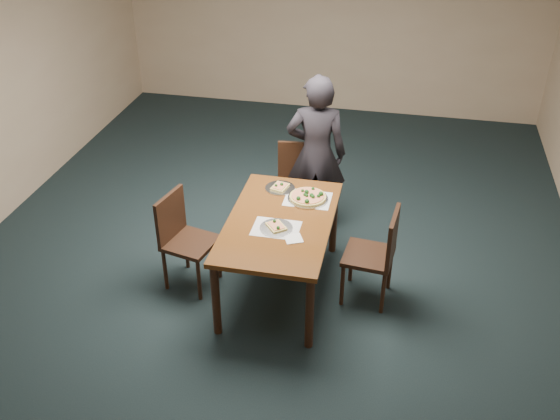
% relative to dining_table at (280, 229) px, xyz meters
% --- Properties ---
extents(ground, '(8.00, 8.00, 0.00)m').
position_rel_dining_table_xyz_m(ground, '(-0.19, 0.35, -0.66)').
color(ground, black).
rests_on(ground, ground).
extents(room_shell, '(8.00, 8.00, 8.00)m').
position_rel_dining_table_xyz_m(room_shell, '(-0.19, 0.35, 1.08)').
color(room_shell, tan).
rests_on(room_shell, ground).
extents(dining_table, '(0.90, 1.50, 0.75)m').
position_rel_dining_table_xyz_m(dining_table, '(0.00, 0.00, 0.00)').
color(dining_table, '#4F290F').
rests_on(dining_table, ground).
extents(chair_far, '(0.46, 0.46, 0.91)m').
position_rel_dining_table_xyz_m(chair_far, '(-0.06, 1.11, -0.14)').
color(chair_far, black).
rests_on(chair_far, ground).
extents(chair_left, '(0.50, 0.50, 0.91)m').
position_rel_dining_table_xyz_m(chair_left, '(-0.88, -0.08, -0.14)').
color(chair_left, black).
rests_on(chair_left, ground).
extents(chair_right, '(0.46, 0.46, 0.91)m').
position_rel_dining_table_xyz_m(chair_right, '(0.86, 0.04, -0.14)').
color(chair_right, black).
rests_on(chair_right, ground).
extents(diner, '(0.65, 0.46, 1.67)m').
position_rel_dining_table_xyz_m(diner, '(0.13, 1.14, 0.18)').
color(diner, black).
rests_on(diner, ground).
extents(placemat_main, '(0.42, 0.32, 0.00)m').
position_rel_dining_table_xyz_m(placemat_main, '(0.18, 0.39, 0.09)').
color(placemat_main, white).
rests_on(placemat_main, dining_table).
extents(placemat_near, '(0.40, 0.30, 0.00)m').
position_rel_dining_table_xyz_m(placemat_near, '(-0.00, -0.14, 0.09)').
color(placemat_near, white).
rests_on(placemat_near, dining_table).
extents(pizza_pan, '(0.37, 0.37, 0.07)m').
position_rel_dining_table_xyz_m(pizza_pan, '(0.18, 0.39, 0.12)').
color(pizza_pan, silver).
rests_on(pizza_pan, dining_table).
extents(slice_plate_near, '(0.28, 0.28, 0.06)m').
position_rel_dining_table_xyz_m(slice_plate_near, '(-0.00, -0.14, 0.11)').
color(slice_plate_near, silver).
rests_on(slice_plate_near, dining_table).
extents(slice_plate_far, '(0.28, 0.28, 0.06)m').
position_rel_dining_table_xyz_m(slice_plate_far, '(-0.11, 0.53, 0.10)').
color(slice_plate_far, silver).
rests_on(slice_plate_far, dining_table).
extents(napkin, '(0.19, 0.19, 0.01)m').
position_rel_dining_table_xyz_m(napkin, '(0.17, -0.26, 0.09)').
color(napkin, white).
rests_on(napkin, dining_table).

